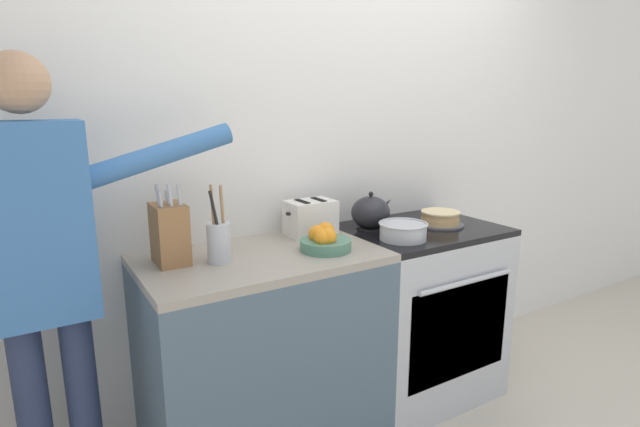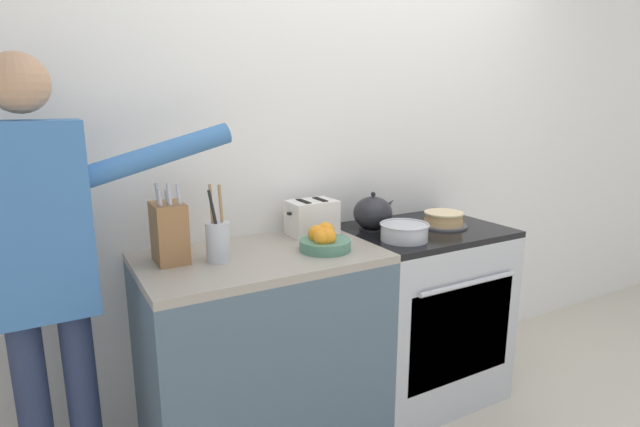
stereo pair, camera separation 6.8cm
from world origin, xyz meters
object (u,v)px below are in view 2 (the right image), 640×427
Objects in this scene: mixing_bowl at (404,232)px; fruit_bowl at (324,240)px; stove_range at (420,312)px; toaster at (312,218)px; tea_kettle at (373,213)px; knife_block at (169,232)px; utensil_crock at (218,240)px; layer_cake at (443,220)px; person_baker at (43,258)px.

mixing_bowl is 1.03× the size of fruit_bowl.
stove_range is 0.79m from toaster.
mixing_bowl is (0.00, -0.24, -0.04)m from tea_kettle.
knife_block is 1.02× the size of utensil_crock.
mixing_bowl is 0.95× the size of toaster.
stove_range is 1.21m from utensil_crock.
knife_block reaches higher than toaster.
layer_cake is (0.11, -0.02, 0.49)m from stove_range.
fruit_bowl is (-0.63, -0.08, 0.50)m from stove_range.
fruit_bowl is at bearing -10.14° from utensil_crock.
layer_cake is 1.19m from utensil_crock.
utensil_crock is 0.55m from toaster.
layer_cake is at bearing -0.96° from utensil_crock.
toaster reaches higher than mixing_bowl.
tea_kettle reaches higher than stove_range.
stove_range is 0.54× the size of person_baker.
knife_block is at bearing 167.98° from mixing_bowl.
mixing_bowl is at bearing -12.02° from knife_block.
stove_range is 2.90× the size of utensil_crock.
utensil_crock is at bearing -179.89° from stove_range.
knife_block is at bearing 152.53° from utensil_crock.
tea_kettle is at bearing 159.05° from layer_cake.
tea_kettle is (-0.24, 0.11, 0.54)m from stove_range.
utensil_crock is (-0.84, -0.11, 0.00)m from tea_kettle.
layer_cake is at bearing -11.34° from stove_range.
person_baker is (-1.45, 0.15, 0.06)m from mixing_bowl.
utensil_crock reaches higher than mixing_bowl.
utensil_crock is at bearing 171.38° from mixing_bowl.
fruit_bowl is at bearing 173.10° from mixing_bowl.
person_baker is at bearing 173.93° from mixing_bowl.
utensil_crock is at bearing -161.76° from toaster.
person_baker is (-1.79, 0.05, 0.07)m from layer_cake.
person_baker reaches higher than utensil_crock.
utensil_crock is 0.19× the size of person_baker.
layer_cake is 0.37m from tea_kettle.
knife_block reaches higher than mixing_bowl.
utensil_crock is 0.45m from fruit_bowl.
knife_block is 0.19m from utensil_crock.
utensil_crock reaches higher than stove_range.
stove_range is at bearing 5.01° from person_baker.
utensil_crock is (0.17, -0.09, -0.03)m from knife_block.
stove_range is 1.78m from person_baker.
knife_block is at bearing 175.46° from layer_cake.
knife_block is (-1.24, 0.09, 0.58)m from stove_range.
stove_range is at bearing -25.02° from tea_kettle.
toaster is 0.14× the size of person_baker.
knife_block reaches higher than tea_kettle.
toaster is (-0.55, 0.17, 0.54)m from stove_range.
knife_block is at bearing 13.68° from person_baker.
stove_range is 2.84× the size of knife_block.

